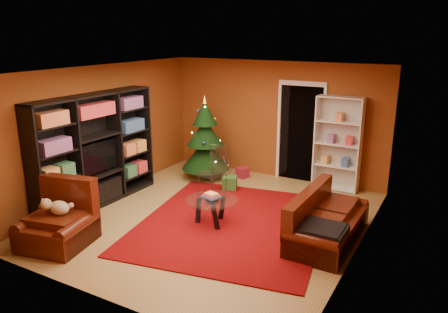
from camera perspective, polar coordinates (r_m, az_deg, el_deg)
The scene contains 18 objects.
floor at distance 7.86m, azimuth -1.44°, elevation -8.26°, with size 5.00×5.50×0.05m, color olive.
ceiling at distance 7.19m, azimuth -1.59°, elevation 11.36°, with size 5.00×5.50×0.05m, color silver.
wall_back at distance 9.84m, azimuth 6.78°, elevation 4.77°, with size 5.00×0.05×2.60m, color brown.
wall_left at distance 8.94m, azimuth -15.60°, elevation 3.12°, with size 0.05×5.50×2.60m, color brown.
wall_right at distance 6.55m, azimuth 17.88°, elevation -1.75°, with size 0.05×5.50×2.60m, color brown.
doorway at distance 9.65m, azimuth 9.92°, elevation 2.88°, with size 1.06×0.60×2.16m, color black, non-canonical shape.
rug at distance 7.65m, azimuth 1.09°, elevation -8.69°, with size 3.04×3.55×0.02m, color #710608.
media_unit at distance 8.50m, azimuth -16.45°, elevation 0.73°, with size 0.42×2.76×2.12m, color black, non-canonical shape.
christmas_tree at distance 9.68m, azimuth -2.49°, elevation 2.34°, with size 1.06×1.06×1.89m, color black, non-canonical shape.
gift_box_teal at distance 10.25m, azimuth -1.01°, elevation -1.29°, with size 0.30×0.30×0.30m, color teal.
gift_box_green at distance 9.16m, azimuth 0.75°, elevation -3.50°, with size 0.29×0.29×0.29m, color #2A6426.
gift_box_red at distance 9.92m, azimuth 2.44°, elevation -2.12°, with size 0.23×0.23×0.23m, color maroon.
white_bookshelf at distance 9.27m, azimuth 14.62°, elevation 1.59°, with size 0.93×0.33×2.01m, color white, non-canonical shape.
armchair at distance 7.26m, azimuth -21.08°, elevation -7.84°, with size 1.04×1.04×0.82m, color #3C1208, non-canonical shape.
dog at distance 7.19m, azimuth -20.68°, elevation -6.31°, with size 0.40×0.30×0.27m, color beige, non-canonical shape.
sofa at distance 7.12m, azimuth 13.54°, elevation -7.67°, with size 1.88×0.85×0.81m, color #3C1208, non-canonical shape.
coffee_table at distance 7.55m, azimuth -1.59°, elevation -7.17°, with size 0.90×0.90×0.56m, color gray, non-canonical shape.
acrylic_chair at distance 8.71m, azimuth -1.52°, elevation -2.31°, with size 0.48×0.52×0.93m, color #66605B, non-canonical shape.
Camera 1 is at (3.66, -6.15, 3.23)m, focal length 35.00 mm.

